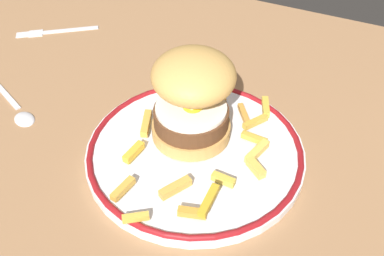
% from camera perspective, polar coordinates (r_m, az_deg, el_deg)
% --- Properties ---
extents(ground_plane, '(1.37, 0.90, 0.04)m').
position_cam_1_polar(ground_plane, '(0.58, 0.13, -5.30)').
color(ground_plane, '#966C47').
extents(dinner_plate, '(0.28, 0.28, 0.02)m').
position_cam_1_polar(dinner_plate, '(0.57, 0.00, -2.81)').
color(dinner_plate, silver).
rests_on(dinner_plate, ground_plane).
extents(burger, '(0.14, 0.14, 0.11)m').
position_cam_1_polar(burger, '(0.55, 0.06, 4.00)').
color(burger, tan).
rests_on(burger, dinner_plate).
extents(fries_pile, '(0.18, 0.27, 0.03)m').
position_cam_1_polar(fries_pile, '(0.56, 1.62, -1.92)').
color(fries_pile, gold).
rests_on(fries_pile, dinner_plate).
extents(fork, '(0.12, 0.10, 0.00)m').
position_cam_1_polar(fork, '(0.85, -17.12, 11.77)').
color(fork, silver).
rests_on(fork, ground_plane).
extents(spoon, '(0.13, 0.07, 0.01)m').
position_cam_1_polar(spoon, '(0.67, -21.22, 1.90)').
color(spoon, silver).
rests_on(spoon, ground_plane).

